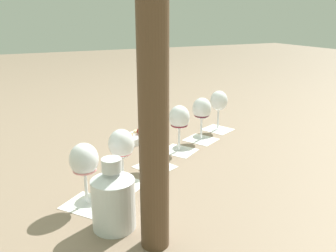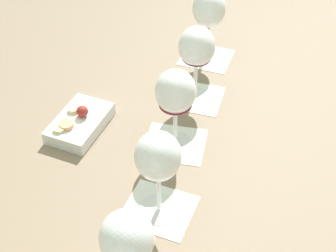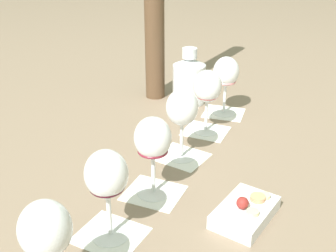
# 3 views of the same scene
# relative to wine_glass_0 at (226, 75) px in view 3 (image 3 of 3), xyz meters

# --- Properties ---
(ground_plane) EXTENTS (8.00, 8.00, 0.00)m
(ground_plane) POSITION_rel_wine_glass_0_xyz_m (0.34, 0.20, -0.12)
(ground_plane) COLOR #7F6B56
(tasting_card_0) EXTENTS (0.16, 0.16, 0.00)m
(tasting_card_0) POSITION_rel_wine_glass_0_xyz_m (0.00, 0.00, -0.12)
(tasting_card_0) COLOR white
(tasting_card_0) RESTS_ON ground_plane
(tasting_card_1) EXTENTS (0.15, 0.16, 0.00)m
(tasting_card_1) POSITION_rel_wine_glass_0_xyz_m (0.12, 0.07, -0.12)
(tasting_card_1) COLOR white
(tasting_card_1) RESTS_ON ground_plane
(tasting_card_2) EXTENTS (0.15, 0.15, 0.00)m
(tasting_card_2) POSITION_rel_wine_glass_0_xyz_m (0.27, 0.15, -0.12)
(tasting_card_2) COLOR white
(tasting_card_2) RESTS_ON ground_plane
(tasting_card_3) EXTENTS (0.16, 0.16, 0.00)m
(tasting_card_3) POSITION_rel_wine_glass_0_xyz_m (0.41, 0.25, -0.12)
(tasting_card_3) COLOR white
(tasting_card_3) RESTS_ON ground_plane
(tasting_card_4) EXTENTS (0.15, 0.16, 0.00)m
(tasting_card_4) POSITION_rel_wine_glass_0_xyz_m (0.54, 0.32, -0.12)
(tasting_card_4) COLOR white
(tasting_card_4) RESTS_ON ground_plane
(wine_glass_0) EXTENTS (0.08, 0.08, 0.18)m
(wine_glass_0) POSITION_rel_wine_glass_0_xyz_m (0.00, 0.00, 0.00)
(wine_glass_0) COLOR white
(wine_glass_0) RESTS_ON tasting_card_0
(wine_glass_1) EXTENTS (0.08, 0.08, 0.18)m
(wine_glass_1) POSITION_rel_wine_glass_0_xyz_m (0.12, 0.07, -0.00)
(wine_glass_1) COLOR white
(wine_glass_1) RESTS_ON tasting_card_1
(wine_glass_2) EXTENTS (0.08, 0.08, 0.18)m
(wine_glass_2) POSITION_rel_wine_glass_0_xyz_m (0.27, 0.15, -0.00)
(wine_glass_2) COLOR white
(wine_glass_2) RESTS_ON tasting_card_2
(wine_glass_3) EXTENTS (0.08, 0.08, 0.18)m
(wine_glass_3) POSITION_rel_wine_glass_0_xyz_m (0.41, 0.25, 0.00)
(wine_glass_3) COLOR white
(wine_glass_3) RESTS_ON tasting_card_3
(wine_glass_4) EXTENTS (0.08, 0.08, 0.18)m
(wine_glass_4) POSITION_rel_wine_glass_0_xyz_m (0.54, 0.32, -0.00)
(wine_glass_4) COLOR white
(wine_glass_4) RESTS_ON tasting_card_4
(wine_glass_5) EXTENTS (0.08, 0.08, 0.18)m
(wine_glass_5) POSITION_rel_wine_glass_0_xyz_m (0.68, 0.41, -0.00)
(wine_glass_5) COLOR white
(wine_glass_5) RESTS_ON tasting_card_5
(ceramic_vase) EXTENTS (0.10, 0.10, 0.18)m
(ceramic_vase) POSITION_rel_wine_glass_0_xyz_m (0.04, -0.13, -0.05)
(ceramic_vase) COLOR silver
(ceramic_vase) RESTS_ON ground_plane
(snack_dish) EXTENTS (0.17, 0.14, 0.05)m
(snack_dish) POSITION_rel_wine_glass_0_xyz_m (0.30, 0.42, -0.11)
(snack_dish) COLOR silver
(snack_dish) RESTS_ON ground_plane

